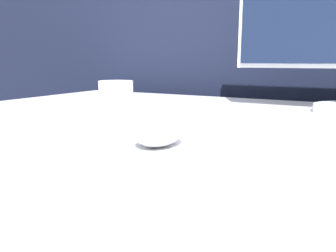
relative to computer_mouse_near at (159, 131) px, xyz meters
name	(u,v)px	position (x,y,z in m)	size (l,w,h in m)	color
partition_panel	(283,96)	(0.04, 0.86, -0.02)	(5.00, 0.03, 1.47)	black
computer_mouse_near	(159,131)	(0.00, 0.00, 0.00)	(0.08, 0.11, 0.05)	silver
keyboard	(210,120)	(0.01, 0.19, -0.01)	(0.38, 0.16, 0.02)	silver
mug	(116,97)	(-0.25, 0.22, 0.02)	(0.09, 0.09, 0.08)	white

